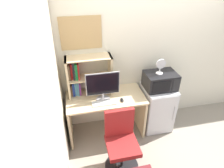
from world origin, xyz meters
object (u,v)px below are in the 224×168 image
at_px(hutch_bookshelf, 83,75).
at_px(keyboard, 104,103).
at_px(computer_mouse, 122,100).
at_px(microwave, 161,81).
at_px(desk_fan, 161,66).
at_px(monitor, 103,86).
at_px(mini_fridge, 157,107).
at_px(desk_chair, 121,145).
at_px(wall_corkboard, 81,33).

bearing_deg(hutch_bookshelf, keyboard, -52.81).
height_order(computer_mouse, microwave, microwave).
height_order(computer_mouse, desk_fan, desk_fan).
relative_size(monitor, keyboard, 1.37).
relative_size(hutch_bookshelf, mini_fridge, 0.85).
bearing_deg(microwave, monitor, -176.62).
height_order(mini_fridge, desk_chair, desk_chair).
bearing_deg(monitor, microwave, 3.38).
relative_size(hutch_bookshelf, keyboard, 1.88).
bearing_deg(monitor, wall_corkboard, 123.17).
relative_size(microwave, desk_chair, 0.55).
bearing_deg(desk_chair, hutch_bookshelf, 114.66).
xyz_separation_m(hutch_bookshelf, desk_fan, (1.21, -0.20, 0.14)).
xyz_separation_m(keyboard, mini_fridge, (0.97, 0.16, -0.37)).
distance_m(keyboard, computer_mouse, 0.28).
bearing_deg(desk_fan, mini_fridge, 3.34).
xyz_separation_m(computer_mouse, microwave, (0.69, 0.15, 0.18)).
bearing_deg(computer_mouse, keyboard, -177.70).
distance_m(keyboard, desk_chair, 0.66).
distance_m(mini_fridge, desk_fan, 0.83).
distance_m(mini_fridge, wall_corkboard, 1.83).
bearing_deg(desk_fan, microwave, 7.44).
height_order(hutch_bookshelf, wall_corkboard, wall_corkboard).
relative_size(monitor, desk_chair, 0.55).
relative_size(mini_fridge, desk_chair, 0.88).
bearing_deg(mini_fridge, wall_corkboard, 165.55).
distance_m(desk_fan, desk_chair, 1.34).
xyz_separation_m(hutch_bookshelf, desk_chair, (0.41, -0.89, -0.70)).
bearing_deg(desk_chair, monitor, 101.97).
height_order(keyboard, microwave, microwave).
bearing_deg(mini_fridge, hutch_bookshelf, 170.94).
relative_size(computer_mouse, microwave, 0.21).
xyz_separation_m(monitor, desk_chair, (0.14, -0.64, -0.62)).
bearing_deg(keyboard, mini_fridge, 9.43).
bearing_deg(keyboard, desk_fan, 9.69).
xyz_separation_m(mini_fridge, microwave, (0.00, 0.00, 0.55)).
bearing_deg(microwave, mini_fridge, -90.26).
bearing_deg(microwave, keyboard, -170.40).
xyz_separation_m(keyboard, computer_mouse, (0.28, 0.01, 0.01)).
xyz_separation_m(hutch_bookshelf, mini_fridge, (1.25, -0.20, -0.69)).
xyz_separation_m(hutch_bookshelf, computer_mouse, (0.55, -0.35, -0.32)).
bearing_deg(desk_chair, desk_fan, 40.85).
height_order(keyboard, computer_mouse, computer_mouse).
relative_size(keyboard, desk_chair, 0.40).
height_order(desk_chair, wall_corkboard, wall_corkboard).
relative_size(monitor, desk_fan, 2.05).
distance_m(microwave, desk_fan, 0.28).
bearing_deg(desk_chair, microwave, 39.64).
distance_m(microwave, wall_corkboard, 1.47).
bearing_deg(computer_mouse, desk_chair, -105.08).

